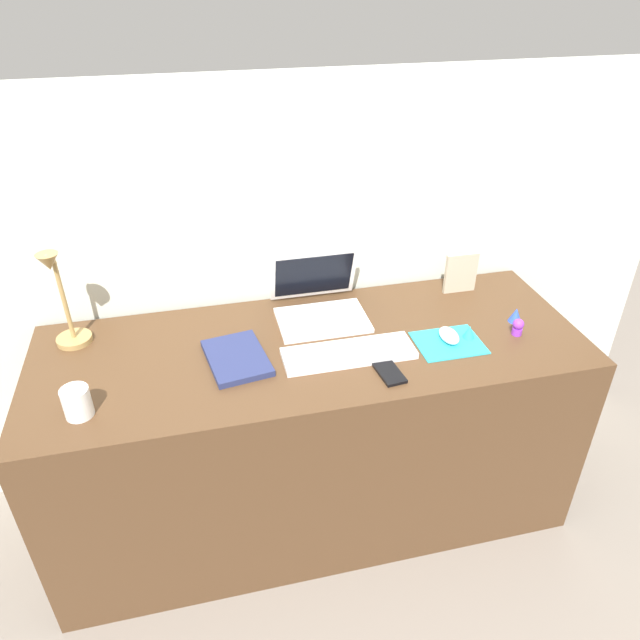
# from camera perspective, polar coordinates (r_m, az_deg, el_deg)

# --- Properties ---
(ground_plane) EXTENTS (6.00, 6.00, 0.00)m
(ground_plane) POSITION_cam_1_polar(r_m,az_deg,el_deg) (2.38, -0.63, -17.24)
(ground_plane) COLOR slate
(back_wall) EXTENTS (2.96, 0.05, 1.50)m
(back_wall) POSITION_cam_1_polar(r_m,az_deg,el_deg) (2.17, -2.86, 3.08)
(back_wall) COLOR beige
(back_wall) RESTS_ON ground_plane
(desk) EXTENTS (1.76, 0.64, 0.74)m
(desk) POSITION_cam_1_polar(r_m,az_deg,el_deg) (2.11, -0.69, -10.71)
(desk) COLOR #4C331E
(desk) RESTS_ON ground_plane
(laptop) EXTENTS (0.30, 0.28, 0.21)m
(laptop) POSITION_cam_1_polar(r_m,az_deg,el_deg) (2.01, -0.16, 1.99)
(laptop) COLOR white
(laptop) RESTS_ON desk
(keyboard) EXTENTS (0.41, 0.13, 0.02)m
(keyboard) POSITION_cam_1_polar(r_m,az_deg,el_deg) (1.82, 2.80, -3.24)
(keyboard) COLOR white
(keyboard) RESTS_ON desk
(mousepad) EXTENTS (0.21, 0.17, 0.00)m
(mousepad) POSITION_cam_1_polar(r_m,az_deg,el_deg) (1.93, 12.34, -2.17)
(mousepad) COLOR #28B7CC
(mousepad) RESTS_ON desk
(mouse) EXTENTS (0.06, 0.10, 0.03)m
(mouse) POSITION_cam_1_polar(r_m,az_deg,el_deg) (1.93, 12.38, -1.47)
(mouse) COLOR white
(mouse) RESTS_ON mousepad
(cell_phone) EXTENTS (0.08, 0.13, 0.01)m
(cell_phone) POSITION_cam_1_polar(r_m,az_deg,el_deg) (1.77, 6.64, -4.98)
(cell_phone) COLOR black
(cell_phone) RESTS_ON desk
(desk_lamp) EXTENTS (0.11, 0.15, 0.34)m
(desk_lamp) POSITION_cam_1_polar(r_m,az_deg,el_deg) (1.95, -23.67, 1.60)
(desk_lamp) COLOR #A5844C
(desk_lamp) RESTS_ON desk
(notebook_pad) EXTENTS (0.20, 0.26, 0.02)m
(notebook_pad) POSITION_cam_1_polar(r_m,az_deg,el_deg) (1.82, -8.07, -3.65)
(notebook_pad) COLOR navy
(notebook_pad) RESTS_ON desk
(picture_frame) EXTENTS (0.12, 0.02, 0.15)m
(picture_frame) POSITION_cam_1_polar(r_m,az_deg,el_deg) (2.20, 13.47, 4.45)
(picture_frame) COLOR #B2A58C
(picture_frame) RESTS_ON desk
(coffee_mug) EXTENTS (0.08, 0.08, 0.09)m
(coffee_mug) POSITION_cam_1_polar(r_m,az_deg,el_deg) (1.71, -22.47, -7.38)
(coffee_mug) COLOR white
(coffee_mug) RESTS_ON desk
(toy_figurine_purple) EXTENTS (0.04, 0.04, 0.06)m
(toy_figurine_purple) POSITION_cam_1_polar(r_m,az_deg,el_deg) (2.02, 18.61, -0.61)
(toy_figurine_purple) COLOR purple
(toy_figurine_purple) RESTS_ON desk
(toy_figurine_cyan) EXTENTS (0.04, 0.04, 0.05)m
(toy_figurine_cyan) POSITION_cam_1_polar(r_m,az_deg,el_deg) (1.96, 14.24, -1.15)
(toy_figurine_cyan) COLOR #28B7CC
(toy_figurine_cyan) RESTS_ON desk
(toy_figurine_blue) EXTENTS (0.04, 0.04, 0.05)m
(toy_figurine_blue) POSITION_cam_1_polar(r_m,az_deg,el_deg) (2.09, 18.42, 0.47)
(toy_figurine_blue) COLOR blue
(toy_figurine_blue) RESTS_ON desk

